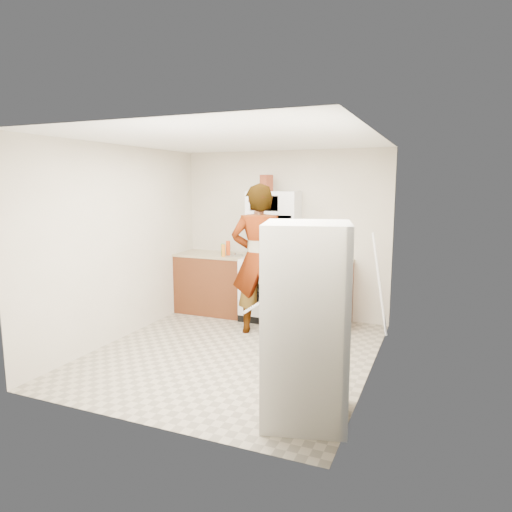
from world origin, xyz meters
The scene contains 20 objects.
floor centered at (0.00, 0.00, 0.00)m, with size 3.60×3.60×0.00m, color gray.
back_wall centered at (0.00, 1.79, 1.25)m, with size 3.20×0.02×2.50m, color beige.
right_wall centered at (1.59, 0.00, 1.25)m, with size 0.02×3.60×2.50m, color beige.
cabinet_left centered at (-1.04, 1.49, 0.45)m, with size 1.12×0.62×0.90m, color #5F2A16.
counter_left centered at (-1.04, 1.49, 0.92)m, with size 1.14×0.64×0.04m, color #998E67.
cabinet_right centered at (0.68, 1.49, 0.45)m, with size 0.80×0.62×0.90m, color #5F2A16.
counter_right centered at (0.68, 1.49, 0.92)m, with size 0.82×0.64×0.04m, color #998E67.
gas_range centered at (-0.10, 1.48, 0.49)m, with size 0.76×0.65×1.13m.
microwave centered at (-0.10, 1.61, 1.70)m, with size 0.76×0.38×0.40m, color white.
person centered at (-0.02, 0.83, 1.01)m, with size 0.73×0.48×2.02m, color tan.
fridge centered at (1.23, -1.16, 0.85)m, with size 0.70×0.70×1.70m, color silver.
kettle centered at (0.57, 1.70, 1.03)m, with size 0.16×0.16×0.20m, color white.
jug centered at (-0.19, 1.56, 2.02)m, with size 0.14×0.14×0.24m, color maroon.
saucepan centered at (-0.22, 1.62, 1.01)m, with size 0.20×0.20×0.11m, color silver.
tray centered at (0.05, 1.32, 0.96)m, with size 0.25×0.16×0.05m, color silver.
bottle_spray centered at (-0.76, 1.42, 1.04)m, with size 0.06×0.06×0.22m, color #D84110.
bottle_hot_sauce centered at (-0.77, 1.29, 1.02)m, with size 0.06×0.06×0.18m, color orange.
bottle_green_cap centered at (-0.82, 1.36, 1.03)m, with size 0.06×0.06×0.18m, color #198A20.
pot_lid centered at (-0.65, 1.44, 0.94)m, with size 0.25×0.25×0.01m, color silver.
broom centered at (1.52, 1.22, 0.71)m, with size 0.03×0.03×1.41m, color white.
Camera 1 is at (2.26, -4.74, 2.01)m, focal length 32.00 mm.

